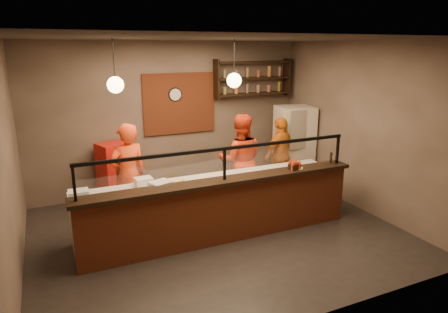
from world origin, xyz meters
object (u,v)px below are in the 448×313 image
condiment_caddy (294,167)px  fridge (294,146)px  cook_right (281,155)px  wall_clock (175,95)px  cook_left (128,175)px  pizza_dough (209,178)px  cook_mid (240,160)px  pepper_mill (331,158)px  red_cooler (114,173)px

condiment_caddy → fridge: bearing=56.2°
cook_right → fridge: fridge is taller
wall_clock → cook_left: 2.34m
cook_right → pizza_dough: bearing=7.4°
cook_right → pizza_dough: size_ratio=3.38×
wall_clock → cook_mid: wall_clock is taller
wall_clock → fridge: size_ratio=0.17×
cook_mid → cook_right: (1.10, 0.26, -0.09)m
pepper_mill → fridge: bearing=75.3°
cook_left → fridge: (3.86, 0.65, -0.02)m
cook_mid → pizza_dough: (-0.98, -0.73, -0.01)m
red_cooler → fridge: bearing=-28.1°
pepper_mill → red_cooler: bearing=144.8°
red_cooler → pizza_dough: (1.30, -1.86, 0.29)m
cook_right → pepper_mill: cook_right is taller
fridge → condiment_caddy: (-1.30, -1.93, 0.21)m
cook_right → pizza_dough: 2.30m
red_cooler → pizza_dough: bearing=-75.3°
cook_mid → pepper_mill: (1.15, -1.30, 0.25)m
pizza_dough → cook_right: bearing=25.5°
cook_right → wall_clock: bearing=-49.2°
cook_right → condiment_caddy: bearing=46.9°
pepper_mill → cook_left: bearing=159.8°
wall_clock → cook_left: (-1.36, -1.49, -1.18)m
fridge → pepper_mill: fridge is taller
condiment_caddy → wall_clock: bearing=113.4°
cook_left → condiment_caddy: cook_left is taller
cook_right → cook_mid: bearing=-4.9°
fridge → pepper_mill: (-0.50, -1.89, 0.26)m
wall_clock → pizza_dough: (-0.13, -2.17, -1.19)m
condiment_caddy → pepper_mill: bearing=2.9°
cook_right → red_cooler: 3.50m
red_cooler → condiment_caddy: bearing=-63.4°
cook_left → pepper_mill: size_ratio=8.86×
wall_clock → pizza_dough: size_ratio=0.61×
cook_right → condiment_caddy: (-0.75, -1.60, 0.28)m
cook_left → pepper_mill: 3.60m
red_cooler → condiment_caddy: red_cooler is taller
cook_right → red_cooler: size_ratio=1.34×
cook_mid → fridge: bearing=-138.8°
fridge → pizza_dough: fridge is taller
cook_right → fridge: bearing=-166.8°
wall_clock → cook_right: bearing=-31.1°
cook_right → condiment_caddy: cook_right is taller
wall_clock → red_cooler: (-1.43, -0.31, -1.48)m
wall_clock → pizza_dough: 2.48m
wall_clock → pepper_mill: bearing=-53.8°
cook_left → red_cooler: size_ratio=1.48×
pizza_dough → cook_left: bearing=151.5°
condiment_caddy → pepper_mill: size_ratio=0.87×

